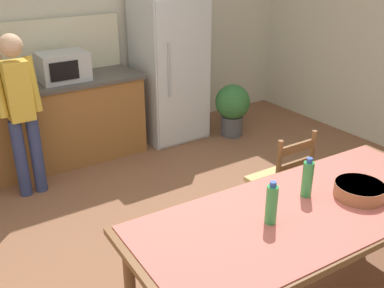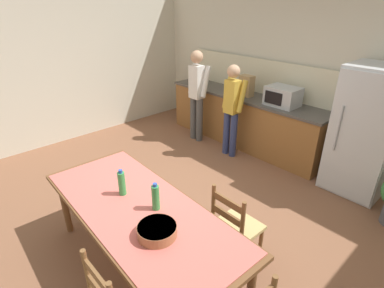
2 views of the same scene
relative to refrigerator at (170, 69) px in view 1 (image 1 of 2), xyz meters
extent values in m
plane|color=brown|center=(-1.23, -2.19, -0.88)|extent=(8.32, 8.32, 0.00)
cube|color=beige|center=(-1.23, 0.47, 0.57)|extent=(6.52, 0.12, 2.90)
cube|color=silver|center=(0.00, 0.01, 0.00)|extent=(0.75, 0.68, 1.75)
cube|color=silver|center=(0.00, -0.34, 0.00)|extent=(0.72, 0.02, 1.68)
cylinder|color=#A5AAB2|center=(-0.23, -0.36, 0.09)|extent=(0.02, 0.02, 0.61)
cube|color=#B2B7BC|center=(-1.30, 0.02, 0.20)|extent=(0.50, 0.38, 0.30)
cube|color=black|center=(-1.35, -0.17, 0.20)|extent=(0.30, 0.01, 0.19)
cylinder|color=brown|center=(-1.87, -2.63, -0.52)|extent=(0.07, 0.07, 0.71)
cylinder|color=brown|center=(0.22, -2.70, -0.52)|extent=(0.07, 0.07, 0.71)
cube|color=brown|center=(-0.84, -3.03, -0.14)|extent=(2.32, 1.02, 0.04)
cube|color=#D1665B|center=(-0.84, -3.03, -0.12)|extent=(2.22, 0.98, 0.01)
cylinder|color=green|center=(-1.12, -3.02, 0.00)|extent=(0.07, 0.07, 0.24)
cylinder|color=#2D51B2|center=(-1.12, -3.02, 0.14)|extent=(0.04, 0.04, 0.03)
cylinder|color=green|center=(-0.72, -2.92, 0.00)|extent=(0.07, 0.07, 0.24)
cylinder|color=#2D51B2|center=(-0.72, -2.92, 0.14)|extent=(0.04, 0.04, 0.03)
cylinder|color=#9E6642|center=(-0.44, -3.12, -0.07)|extent=(0.32, 0.32, 0.09)
cylinder|color=#9E6642|center=(-0.44, -3.12, -0.04)|extent=(0.31, 0.31, 0.02)
cylinder|color=brown|center=(-0.11, -2.09, -0.67)|extent=(0.04, 0.04, 0.41)
cylinder|color=brown|center=(-0.47, -2.08, -0.67)|extent=(0.04, 0.04, 0.41)
cylinder|color=brown|center=(-0.12, -2.43, -0.67)|extent=(0.04, 0.04, 0.41)
cylinder|color=brown|center=(-0.48, -2.42, -0.67)|extent=(0.04, 0.04, 0.41)
cube|color=tan|center=(-0.30, -2.25, -0.45)|extent=(0.42, 0.40, 0.04)
cylinder|color=brown|center=(-0.12, -2.43, -0.20)|extent=(0.04, 0.04, 0.46)
cylinder|color=brown|center=(-0.48, -2.42, -0.20)|extent=(0.04, 0.04, 0.46)
cube|color=brown|center=(-0.30, -2.42, -0.07)|extent=(0.36, 0.03, 0.07)
cube|color=brown|center=(-0.30, -2.42, -0.22)|extent=(0.36, 0.03, 0.07)
cylinder|color=navy|center=(-1.97, -0.51, -0.49)|extent=(0.12, 0.12, 0.77)
cylinder|color=navy|center=(-1.82, -0.51, -0.49)|extent=(0.12, 0.12, 0.77)
cube|color=gold|center=(-1.89, -0.51, 0.17)|extent=(0.22, 0.18, 0.55)
sphere|color=tan|center=(-1.89, -0.51, 0.58)|extent=(0.21, 0.21, 0.21)
cylinder|color=gold|center=(-1.74, -0.45, 0.20)|extent=(0.09, 0.21, 0.52)
cylinder|color=#4C4C51|center=(0.66, -0.43, -0.75)|extent=(0.28, 0.28, 0.26)
sphere|color=#337038|center=(0.66, -0.43, -0.43)|extent=(0.44, 0.44, 0.44)
camera|label=1|loc=(-2.74, -4.62, 1.37)|focal=42.00mm
camera|label=2|loc=(1.10, -4.16, 1.59)|focal=28.00mm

